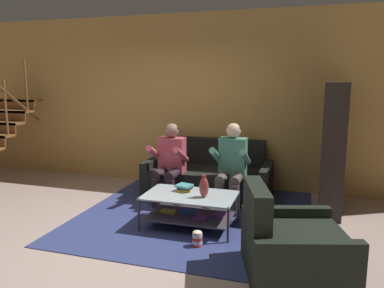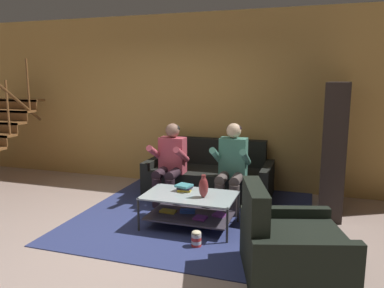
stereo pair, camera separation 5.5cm
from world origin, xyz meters
The scene contains 12 objects.
ground centered at (0.00, 0.00, 0.00)m, with size 16.80×16.80×0.00m, color #B59D93.
back_partition centered at (0.00, 2.46, 1.45)m, with size 8.40×0.12×2.90m, color tan.
couch centered at (0.54, 1.88, 0.29)m, with size 1.95×0.91×0.86m.
person_seated_left centered at (0.08, 1.35, 0.64)m, with size 0.50×0.58×1.18m.
person_seated_right centered at (1.01, 1.35, 0.66)m, with size 0.50×0.58×1.22m.
coffee_table centered at (0.66, 0.54, 0.28)m, with size 1.12×0.68×0.42m.
area_rug centered at (0.60, 1.08, 0.01)m, with size 3.02×3.30×0.01m.
vase centered at (0.85, 0.49, 0.55)m, with size 0.11×0.11×0.28m.
book_stack centered at (0.54, 0.66, 0.46)m, with size 0.22×0.21×0.08m.
bookshelf centered at (2.41, 1.72, 0.80)m, with size 0.38×1.01×1.79m.
armchair centered at (1.91, -0.29, 0.28)m, with size 1.14×1.16×0.88m.
popcorn_tub centered at (0.90, 0.02, 0.09)m, with size 0.11×0.11×0.19m.
Camera 2 is at (2.04, -3.68, 1.84)m, focal length 35.00 mm.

